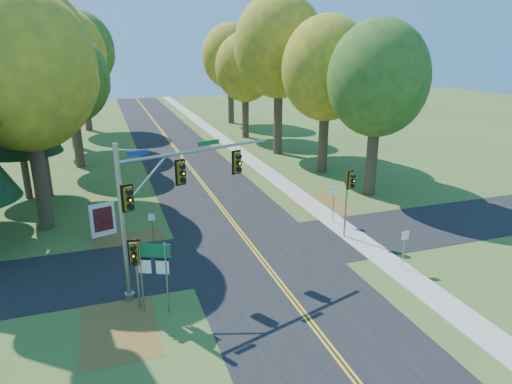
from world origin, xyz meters
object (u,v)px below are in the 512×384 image
object	(u,v)px
traffic_mast	(163,195)
route_sign_cluster	(153,263)
east_signal_pole	(349,188)
info_kiosk	(103,220)

from	to	relation	value
traffic_mast	route_sign_cluster	distance (m)	3.14
east_signal_pole	route_sign_cluster	bearing A→B (deg)	-175.72
route_sign_cluster	info_kiosk	xyz separation A→B (m)	(-1.96, 9.29, -1.29)
traffic_mast	route_sign_cluster	size ratio (longest dim) A/B	2.31
east_signal_pole	route_sign_cluster	distance (m)	12.37
traffic_mast	route_sign_cluster	bearing A→B (deg)	-131.17
traffic_mast	east_signal_pole	distance (m)	11.09
route_sign_cluster	info_kiosk	distance (m)	9.58
traffic_mast	east_signal_pole	bearing A→B (deg)	-6.23
traffic_mast	east_signal_pole	size ratio (longest dim) A/B	1.82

